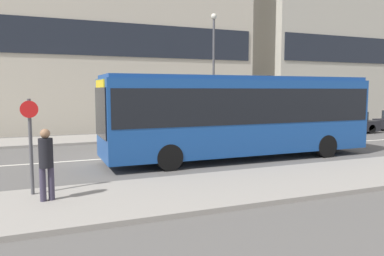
# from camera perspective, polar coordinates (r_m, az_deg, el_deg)

# --- Properties ---
(ground_plane) EXTENTS (120.00, 120.00, 0.00)m
(ground_plane) POSITION_cam_1_polar(r_m,az_deg,el_deg) (16.10, -11.83, -4.54)
(ground_plane) COLOR #595654
(sidewalk_near) EXTENTS (44.00, 3.50, 0.13)m
(sidewalk_near) POSITION_cam_1_polar(r_m,az_deg,el_deg) (10.15, -5.26, -10.18)
(sidewalk_near) COLOR gray
(sidewalk_near) RESTS_ON ground_plane
(sidewalk_far) EXTENTS (44.00, 3.50, 0.13)m
(sidewalk_far) POSITION_cam_1_polar(r_m,az_deg,el_deg) (22.19, -14.79, -1.61)
(sidewalk_far) COLOR gray
(sidewalk_far) RESTS_ON ground_plane
(lane_centerline) EXTENTS (41.80, 0.16, 0.01)m
(lane_centerline) POSITION_cam_1_polar(r_m,az_deg,el_deg) (16.10, -11.83, -4.53)
(lane_centerline) COLOR silver
(lane_centerline) RESTS_ON ground_plane
(city_bus) EXTENTS (11.40, 2.63, 3.41)m
(city_bus) POSITION_cam_1_polar(r_m,az_deg,el_deg) (15.65, 7.33, 2.47)
(city_bus) COLOR #194793
(city_bus) RESTS_ON ground_plane
(parked_car_0) EXTENTS (4.14, 1.82, 1.44)m
(parked_car_0) POSITION_cam_1_polar(r_m,az_deg,el_deg) (26.81, 22.50, 0.68)
(parked_car_0) COLOR black
(parked_car_0) RESTS_ON ground_plane
(pedestrian_near_stop) EXTENTS (0.35, 0.34, 1.79)m
(pedestrian_near_stop) POSITION_cam_1_polar(r_m,az_deg,el_deg) (9.87, -21.34, -4.55)
(pedestrian_near_stop) COLOR #383347
(pedestrian_near_stop) RESTS_ON sidewalk_near
(bus_stop_sign) EXTENTS (0.44, 0.12, 2.51)m
(bus_stop_sign) POSITION_cam_1_polar(r_m,az_deg,el_deg) (10.53, -23.40, -1.51)
(bus_stop_sign) COLOR #4C4C51
(bus_stop_sign) RESTS_ON sidewalk_near
(street_lamp) EXTENTS (0.36, 0.36, 7.33)m
(street_lamp) POSITION_cam_1_polar(r_m,az_deg,el_deg) (23.20, 3.32, 10.02)
(street_lamp) COLOR #4C4C51
(street_lamp) RESTS_ON sidewalk_far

